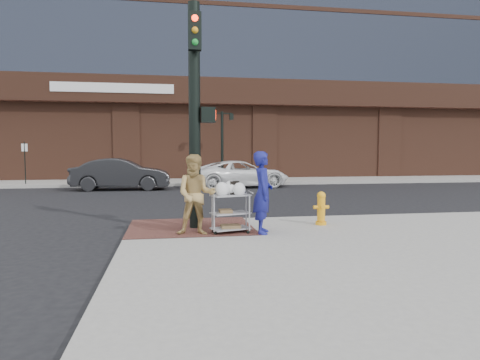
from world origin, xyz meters
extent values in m
plane|color=black|center=(0.00, 0.00, 0.00)|extent=(220.00, 220.00, 0.00)
cube|color=gray|center=(12.50, 32.00, 0.07)|extent=(65.00, 36.00, 0.15)
cube|color=#512825|center=(-0.60, 0.90, 0.16)|extent=(2.80, 2.40, 0.01)
cube|color=brown|center=(5.00, 31.00, 14.15)|extent=(42.00, 26.00, 28.00)
cylinder|color=black|center=(2.00, 16.00, 2.15)|extent=(0.16, 0.16, 4.00)
cube|color=black|center=(2.00, 16.00, 4.05)|extent=(1.20, 0.06, 0.06)
cube|color=black|center=(1.45, 16.00, 3.85)|extent=(0.22, 0.22, 0.35)
cube|color=black|center=(2.55, 16.00, 3.85)|extent=(0.22, 0.22, 0.35)
cylinder|color=black|center=(-8.50, 15.00, 1.25)|extent=(0.05, 0.05, 2.20)
cylinder|color=black|center=(-0.50, 0.80, 2.65)|extent=(0.26, 0.26, 5.00)
cube|color=black|center=(-0.20, 0.80, 2.70)|extent=(0.32, 0.28, 0.34)
cube|color=#FF260C|center=(-0.04, 0.80, 2.70)|extent=(0.02, 0.18, 0.22)
cube|color=black|center=(-0.50, 0.52, 4.45)|extent=(0.28, 0.18, 0.80)
imported|color=navy|center=(0.87, -0.08, 1.02)|extent=(0.54, 0.71, 1.74)
imported|color=tan|center=(-0.53, -0.02, 0.99)|extent=(0.89, 0.74, 1.68)
imported|color=black|center=(-3.35, 12.34, 0.76)|extent=(4.65, 1.74, 1.52)
imported|color=white|center=(2.55, 12.74, 0.69)|extent=(5.24, 3.01, 1.37)
cube|color=#98989C|center=(0.21, 0.07, 0.96)|extent=(0.89, 0.65, 0.03)
cube|color=#98989C|center=(0.21, 0.07, 0.58)|extent=(0.89, 0.65, 0.03)
cube|color=#98989C|center=(0.21, 0.07, 0.25)|extent=(0.89, 0.65, 0.03)
cube|color=black|center=(0.29, 0.12, 1.10)|extent=(0.20, 0.12, 0.28)
cube|color=brown|center=(0.10, 0.07, 0.62)|extent=(0.27, 0.30, 0.07)
cube|color=brown|center=(0.21, 0.07, 0.29)|extent=(0.41, 0.32, 0.06)
cylinder|color=#FFA915|center=(2.46, 0.72, 0.19)|extent=(0.26, 0.26, 0.07)
cylinder|color=#FFA915|center=(2.46, 0.72, 0.52)|extent=(0.19, 0.19, 0.58)
sphere|color=#FFA915|center=(2.46, 0.72, 0.84)|extent=(0.20, 0.20, 0.20)
cylinder|color=#FFA915|center=(2.46, 0.72, 0.57)|extent=(0.37, 0.08, 0.08)
cube|color=gold|center=(-5.59, 15.08, 0.60)|extent=(0.40, 0.36, 0.89)
cube|color=#1C3AB8|center=(-4.03, 15.19, 0.64)|extent=(0.43, 0.40, 0.98)
camera|label=1|loc=(-1.08, -8.85, 1.91)|focal=32.00mm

